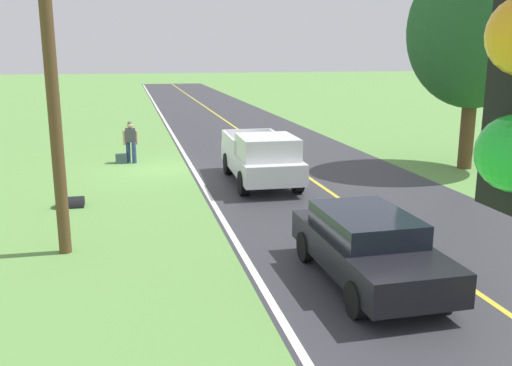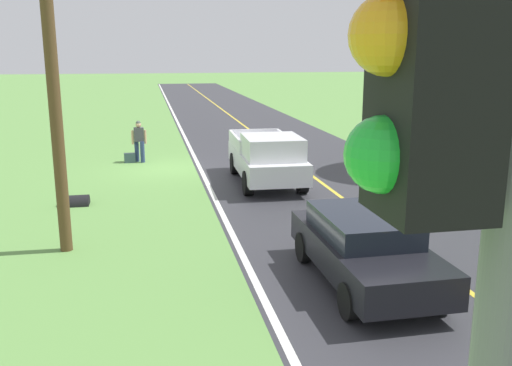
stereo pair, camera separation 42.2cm
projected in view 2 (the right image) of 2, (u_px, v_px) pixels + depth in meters
ground_plane at (168, 169)px, 22.26m from camera, size 200.00×200.00×0.00m
road_surface at (295, 163)px, 23.25m from camera, size 8.35×120.00×0.00m
lane_edge_line at (200, 167)px, 22.49m from camera, size 0.16×117.60×0.00m
lane_centre_line at (295, 163)px, 23.24m from camera, size 0.14×117.60×0.00m
hitchhiker_walking at (139, 139)px, 23.38m from camera, size 0.62×0.51×1.75m
suitcase_carried at (130, 158)px, 23.39m from camera, size 0.47×0.22×0.41m
pickup_truck_passing at (267, 157)px, 19.45m from camera, size 2.21×5.45×1.82m
tree_far_side_near at (486, 30)px, 20.86m from camera, size 5.13×5.13×8.29m
sedan_ahead_same_lane at (364, 247)px, 11.14m from camera, size 1.96×4.42×1.41m
utility_pole_roadside at (52, 74)px, 12.21m from camera, size 0.28×0.28×8.13m
drainage_culvert at (76, 205)px, 16.99m from camera, size 0.80×0.60×0.60m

